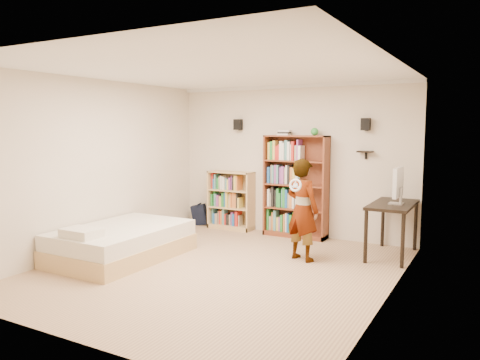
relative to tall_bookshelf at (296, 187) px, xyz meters
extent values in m
cube|color=tan|center=(-0.16, -2.33, -0.90)|extent=(4.50, 5.00, 0.01)
cube|color=beige|center=(-0.16, 0.17, 0.45)|extent=(4.50, 0.02, 2.70)
cube|color=beige|center=(-0.16, -4.83, 0.45)|extent=(4.50, 0.02, 2.70)
cube|color=beige|center=(-2.41, -2.33, 0.45)|extent=(0.02, 5.00, 2.70)
cube|color=beige|center=(2.09, -2.33, 0.45)|extent=(0.02, 5.00, 2.70)
cube|color=white|center=(-0.16, -2.33, 1.80)|extent=(4.50, 5.00, 0.02)
cube|color=silver|center=(-0.16, 0.14, 1.77)|extent=(4.50, 0.06, 0.06)
cube|color=silver|center=(-0.16, -4.80, 1.77)|extent=(4.50, 0.06, 0.06)
cube|color=silver|center=(-2.38, -2.33, 1.77)|extent=(0.06, 5.00, 0.06)
cube|color=silver|center=(2.06, -2.33, 1.77)|extent=(0.06, 5.00, 0.06)
cube|color=black|center=(-1.21, 0.07, 1.10)|extent=(0.14, 0.12, 0.20)
cube|color=black|center=(1.19, 0.07, 1.10)|extent=(0.14, 0.12, 0.20)
cube|color=black|center=(1.19, 0.08, 0.65)|extent=(0.25, 0.16, 0.02)
imported|color=black|center=(0.65, -1.33, -0.15)|extent=(0.63, 0.52, 1.50)
torus|color=silver|center=(0.65, -1.61, 0.24)|extent=(0.19, 0.07, 0.19)
camera|label=1|loc=(3.13, -7.66, 1.05)|focal=35.00mm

